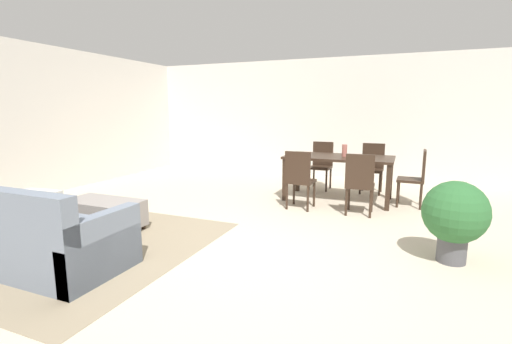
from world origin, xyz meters
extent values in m
plane|color=beige|center=(0.00, 0.00, 0.00)|extent=(10.80, 10.80, 0.00)
cube|color=silver|center=(0.00, 5.00, 1.35)|extent=(9.00, 0.12, 2.70)
cube|color=silver|center=(-4.50, 0.50, 1.35)|extent=(0.12, 11.00, 2.70)
cube|color=gray|center=(-1.89, -0.55, 0.00)|extent=(3.00, 2.80, 0.01)
cube|color=slate|center=(-1.87, -1.08, 0.21)|extent=(2.20, 0.88, 0.42)
cube|color=slate|center=(-0.84, -1.08, 0.31)|extent=(0.14, 0.88, 0.62)
cube|color=silver|center=(-1.44, -1.17, 0.61)|extent=(0.39, 0.14, 0.39)
cube|color=gray|center=(-1.91, -0.02, 0.23)|extent=(1.02, 0.52, 0.33)
cylinder|color=#332319|center=(-2.36, 0.19, 0.03)|extent=(0.05, 0.05, 0.06)
cylinder|color=#332319|center=(-1.45, 0.19, 0.03)|extent=(0.05, 0.05, 0.06)
cylinder|color=#332319|center=(-2.36, -0.23, 0.03)|extent=(0.05, 0.05, 0.06)
cylinder|color=#332319|center=(-1.45, -0.23, 0.03)|extent=(0.05, 0.05, 0.06)
cube|color=#332319|center=(0.61, 2.76, 0.74)|extent=(1.78, 0.92, 0.04)
cube|color=#332319|center=(-0.22, 3.16, 0.36)|extent=(0.07, 0.07, 0.72)
cube|color=#332319|center=(1.44, 3.16, 0.36)|extent=(0.07, 0.07, 0.72)
cube|color=#332319|center=(-0.22, 2.36, 0.36)|extent=(0.07, 0.07, 0.72)
cube|color=#332319|center=(1.44, 2.36, 0.36)|extent=(0.07, 0.07, 0.72)
cube|color=#332319|center=(0.16, 1.99, 0.43)|extent=(0.42, 0.42, 0.04)
cube|color=#332319|center=(0.16, 1.81, 0.69)|extent=(0.40, 0.06, 0.47)
cylinder|color=#332319|center=(0.00, 2.16, 0.21)|extent=(0.04, 0.04, 0.41)
cylinder|color=#332319|center=(0.34, 2.15, 0.21)|extent=(0.04, 0.04, 0.41)
cylinder|color=#332319|center=(-0.01, 1.82, 0.21)|extent=(0.04, 0.04, 0.41)
cylinder|color=#332319|center=(0.33, 1.81, 0.21)|extent=(0.04, 0.04, 0.41)
cube|color=#332319|center=(1.06, 2.00, 0.43)|extent=(0.41, 0.41, 0.04)
cube|color=#332319|center=(1.07, 1.82, 0.69)|extent=(0.40, 0.05, 0.47)
cylinder|color=#332319|center=(0.89, 2.17, 0.21)|extent=(0.04, 0.04, 0.41)
cylinder|color=#332319|center=(1.23, 2.18, 0.21)|extent=(0.04, 0.04, 0.41)
cylinder|color=#332319|center=(0.90, 1.83, 0.21)|extent=(0.04, 0.04, 0.41)
cylinder|color=#332319|center=(1.24, 1.84, 0.21)|extent=(0.04, 0.04, 0.41)
cube|color=#332319|center=(0.14, 3.46, 0.43)|extent=(0.42, 0.42, 0.04)
cube|color=#332319|center=(0.15, 3.64, 0.69)|extent=(0.40, 0.06, 0.47)
cylinder|color=#332319|center=(0.30, 3.29, 0.21)|extent=(0.04, 0.04, 0.41)
cylinder|color=#332319|center=(-0.04, 3.30, 0.21)|extent=(0.04, 0.04, 0.41)
cylinder|color=#332319|center=(0.32, 3.63, 0.21)|extent=(0.04, 0.04, 0.41)
cylinder|color=#332319|center=(-0.02, 3.64, 0.21)|extent=(0.04, 0.04, 0.41)
cube|color=#332319|center=(1.09, 3.50, 0.43)|extent=(0.41, 0.41, 0.04)
cube|color=#332319|center=(1.10, 3.68, 0.69)|extent=(0.40, 0.05, 0.47)
cylinder|color=#332319|center=(1.26, 3.33, 0.21)|extent=(0.04, 0.04, 0.41)
cylinder|color=#332319|center=(0.92, 3.33, 0.21)|extent=(0.04, 0.04, 0.41)
cylinder|color=#332319|center=(1.27, 3.67, 0.21)|extent=(0.04, 0.04, 0.41)
cylinder|color=#332319|center=(0.93, 3.67, 0.21)|extent=(0.04, 0.04, 0.41)
cube|color=#332319|center=(1.76, 2.77, 0.43)|extent=(0.41, 0.41, 0.04)
cube|color=#332319|center=(1.93, 2.77, 0.69)|extent=(0.05, 0.40, 0.47)
cylinder|color=#332319|center=(1.58, 2.61, 0.21)|extent=(0.04, 0.04, 0.41)
cylinder|color=#332319|center=(1.59, 2.95, 0.21)|extent=(0.04, 0.04, 0.41)
cylinder|color=#332319|center=(1.92, 2.60, 0.21)|extent=(0.04, 0.04, 0.41)
cylinder|color=#332319|center=(1.93, 2.94, 0.21)|extent=(0.04, 0.04, 0.41)
cylinder|color=#B26659|center=(0.70, 2.75, 0.86)|extent=(0.09, 0.09, 0.20)
cylinder|color=#4C4C51|center=(2.15, 0.58, 0.13)|extent=(0.28, 0.28, 0.26)
sphere|color=#2D6633|center=(2.15, 0.58, 0.53)|extent=(0.63, 0.63, 0.63)
camera|label=1|loc=(1.64, -3.41, 1.54)|focal=25.25mm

